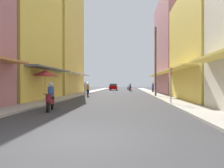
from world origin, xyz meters
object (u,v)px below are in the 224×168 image
at_px(parked_car, 113,87).
at_px(utility_pole, 156,61).
at_px(motorbike_white, 128,88).
at_px(motorbike_maroon, 50,98).
at_px(pedestrian_far, 153,87).
at_px(pedestrian_midway, 85,88).
at_px(street_sign_no_entry, 171,80).
at_px(motorbike_blue, 88,90).
at_px(motorbike_red, 130,88).
at_px(vendor_umbrella, 45,73).

relative_size(parked_car, utility_pole, 0.52).
bearing_deg(motorbike_white, motorbike_maroon, -97.29).
distance_m(motorbike_maroon, utility_pole, 14.34).
bearing_deg(pedestrian_far, pedestrian_midway, -153.74).
bearing_deg(street_sign_no_entry, utility_pole, 89.30).
bearing_deg(pedestrian_far, street_sign_no_entry, -93.28).
distance_m(parked_car, utility_pole, 22.66).
distance_m(motorbike_maroon, motorbike_white, 34.52).
bearing_deg(motorbike_blue, motorbike_maroon, -88.09).
relative_size(motorbike_blue, utility_pole, 0.22).
xyz_separation_m(parked_car, pedestrian_midway, (-2.72, -16.98, 0.11)).
height_order(motorbike_red, utility_pole, utility_pole).
xyz_separation_m(utility_pole, street_sign_no_entry, (-0.10, -8.22, -2.34)).
bearing_deg(pedestrian_midway, motorbike_white, 71.19).
bearing_deg(pedestrian_far, motorbike_blue, -132.64).
relative_size(motorbike_white, pedestrian_far, 1.05).
xyz_separation_m(motorbike_red, parked_car, (-3.78, 6.33, 0.04)).
bearing_deg(utility_pole, pedestrian_far, 84.49).
xyz_separation_m(pedestrian_midway, street_sign_no_entry, (9.08, -12.71, 0.87)).
height_order(motorbike_maroon, motorbike_white, motorbike_maroon).
distance_m(pedestrian_far, utility_pole, 9.99).
height_order(motorbike_red, motorbike_blue, same).
height_order(parked_car, pedestrian_midway, pedestrian_midway).
distance_m(motorbike_blue, pedestrian_midway, 4.72).
xyz_separation_m(vendor_umbrella, utility_pole, (9.68, 7.47, 1.72)).
xyz_separation_m(pedestrian_midway, utility_pole, (9.18, -4.48, 3.20)).
bearing_deg(pedestrian_midway, vendor_umbrella, -92.39).
bearing_deg(motorbike_red, motorbike_maroon, -100.03).
distance_m(motorbike_maroon, street_sign_no_entry, 8.23).
bearing_deg(motorbike_red, vendor_umbrella, -107.21).
height_order(vendor_umbrella, utility_pole, utility_pole).
xyz_separation_m(parked_car, vendor_umbrella, (-3.22, -28.93, 1.59)).
bearing_deg(parked_car, street_sign_no_entry, -77.90).
bearing_deg(motorbike_blue, street_sign_no_entry, -46.60).
distance_m(pedestrian_far, street_sign_no_entry, 17.73).
xyz_separation_m(motorbike_maroon, street_sign_no_entry, (7.34, 3.56, 1.01)).
bearing_deg(street_sign_no_entry, motorbike_red, 96.31).
height_order(motorbike_blue, pedestrian_far, pedestrian_far).
height_order(motorbike_white, utility_pole, utility_pole).
bearing_deg(pedestrian_far, motorbike_maroon, -111.47).
xyz_separation_m(motorbike_white, motorbike_red, (0.38, -7.32, 0.20)).
bearing_deg(pedestrian_far, vendor_umbrella, -122.04).
bearing_deg(parked_car, motorbike_maroon, -91.69).
distance_m(pedestrian_midway, vendor_umbrella, 12.05).
bearing_deg(motorbike_blue, motorbike_white, 78.01).
height_order(pedestrian_far, utility_pole, utility_pole).
distance_m(parked_car, pedestrian_far, 14.09).
height_order(pedestrian_midway, street_sign_no_entry, street_sign_no_entry).
height_order(motorbike_maroon, street_sign_no_entry, street_sign_no_entry).
bearing_deg(motorbike_red, utility_pole, -79.95).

